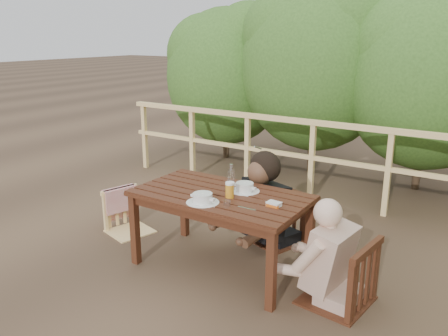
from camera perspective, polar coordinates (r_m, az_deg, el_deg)
The scene contains 16 objects.
ground at distance 4.18m, azimuth -0.38°, elevation -12.09°, with size 60.00×60.00×0.00m, color brown.
table at distance 4.03m, azimuth -0.39°, elevation -7.85°, with size 1.46×0.82×0.68m, color #3B1C0F.
chair_left at distance 4.79m, azimuth -11.82°, elevation -3.21°, with size 0.41×0.41×0.83m, color #EAC37A.
chair_far at distance 4.50m, azimuth 6.60°, elevation -3.48°, with size 0.47×0.47×0.95m, color #3B1C0F.
chair_right at distance 3.57m, azimuth 14.17°, elevation -8.85°, with size 0.50×0.50×1.00m, color #3B1C0F.
woman at distance 4.44m, azimuth 6.81°, elevation -0.44°, with size 0.58×0.71×1.43m, color black, non-canonical shape.
diner_right at distance 3.49m, azimuth 14.82°, elevation -6.51°, with size 0.54×0.66×1.33m, color tan, non-canonical shape.
railing at distance 5.66m, azimuth 10.82°, elevation 0.83°, with size 5.60×0.10×1.01m, color #EAC37A.
hedge_row at distance 6.48m, azimuth 19.11°, elevation 14.69°, with size 6.60×1.60×3.80m, color #34581F, non-canonical shape.
soup_near at distance 3.69m, azimuth -2.66°, elevation -3.81°, with size 0.27×0.27×0.09m, color white.
soup_far at distance 3.95m, azimuth 2.58°, elevation -2.44°, with size 0.26×0.26×0.09m, color white.
bread_roll at distance 3.75m, azimuth -2.71°, elevation -3.63°, with size 0.11×0.09×0.07m, color #955327.
beer_glass at distance 3.78m, azimuth 0.72°, elevation -2.82°, with size 0.08×0.08×0.14m, color orange.
bottle at distance 3.92m, azimuth 0.90°, elevation -1.31°, with size 0.06×0.06×0.25m, color silver.
tumbler at distance 3.60m, azimuth 0.38°, elevation -4.51°, with size 0.06×0.06×0.07m, color silver.
butter_tub at distance 3.63m, azimuth 6.20°, elevation -4.56°, with size 0.11×0.08×0.05m, color white.
Camera 1 is at (2.02, -3.07, 1.99)m, focal length 36.89 mm.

